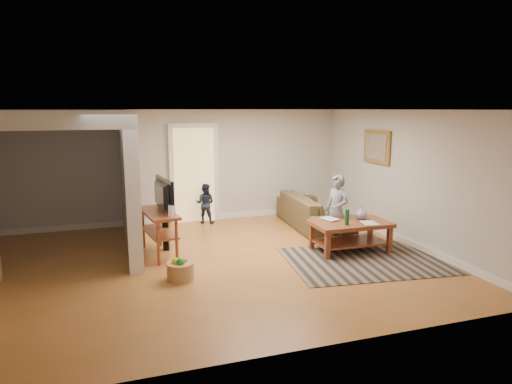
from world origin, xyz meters
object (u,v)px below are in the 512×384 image
(tv_console, at_px, (159,215))
(toddler, at_px, (206,223))
(speaker_right, at_px, (137,204))
(speaker_left, at_px, (166,221))
(sofa, at_px, (313,227))
(toy_basket, at_px, (180,270))
(child, at_px, (336,245))
(coffee_table, at_px, (351,228))

(tv_console, relative_size, toddler, 1.45)
(speaker_right, bearing_deg, speaker_left, -85.80)
(speaker_left, xyz_separation_m, speaker_right, (-0.40, 1.54, 0.02))
(sofa, xyz_separation_m, toy_basket, (-3.20, -2.14, 0.15))
(tv_console, xyz_separation_m, child, (3.19, -0.44, -0.71))
(toddler, bearing_deg, toy_basket, 98.70)
(child, relative_size, toddler, 1.49)
(sofa, bearing_deg, coffee_table, -178.72)
(speaker_right, bearing_deg, sofa, -24.74)
(speaker_right, height_order, toy_basket, speaker_right)
(tv_console, distance_m, speaker_left, 0.32)
(speaker_left, height_order, toddler, speaker_left)
(speaker_left, bearing_deg, coffee_table, 1.75)
(speaker_left, distance_m, speaker_right, 1.59)
(child, bearing_deg, speaker_right, -147.05)
(sofa, height_order, child, child)
(tv_console, bearing_deg, toy_basket, -91.77)
(tv_console, bearing_deg, speaker_right, 90.46)
(toy_basket, xyz_separation_m, child, (3.05, 0.86, -0.15))
(speaker_right, bearing_deg, coffee_table, -46.71)
(coffee_table, relative_size, speaker_right, 1.24)
(coffee_table, distance_m, speaker_left, 3.32)
(toy_basket, bearing_deg, sofa, 33.80)
(speaker_left, bearing_deg, tv_console, -98.50)
(tv_console, relative_size, child, 0.97)
(toy_basket, bearing_deg, speaker_left, 90.17)
(sofa, distance_m, tv_console, 3.52)
(speaker_left, bearing_deg, sofa, 31.38)
(sofa, bearing_deg, tv_console, 107.83)
(toy_basket, bearing_deg, tv_console, 96.10)
(speaker_left, xyz_separation_m, toy_basket, (0.00, -1.54, -0.39))
(coffee_table, xyz_separation_m, toddler, (-2.04, 2.81, -0.42))
(toy_basket, bearing_deg, speaker_right, 97.40)
(speaker_left, xyz_separation_m, child, (3.06, -0.68, -0.53))
(coffee_table, distance_m, tv_console, 3.39)
(sofa, xyz_separation_m, tv_console, (-3.34, -0.85, 0.71))
(sofa, relative_size, speaker_left, 2.22)
(child, bearing_deg, speaker_left, -126.81)
(sofa, bearing_deg, speaker_right, 79.03)
(tv_console, xyz_separation_m, toy_basket, (0.14, -1.30, -0.56))
(sofa, height_order, coffee_table, coffee_table)
(coffee_table, bearing_deg, child, 101.23)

